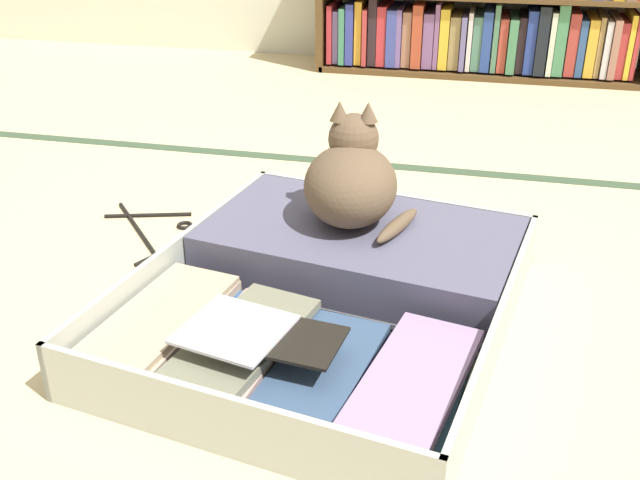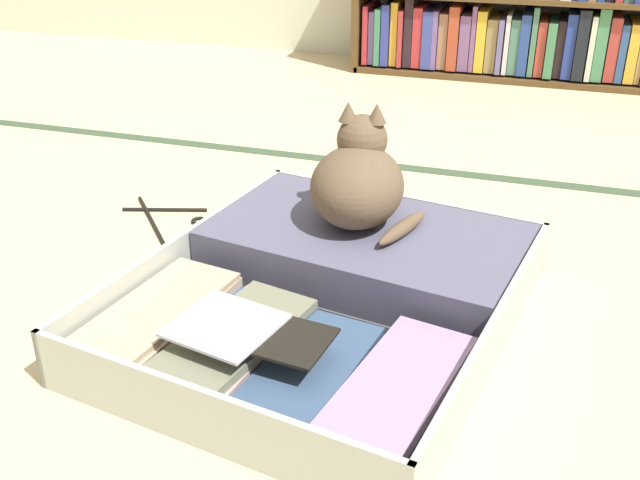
% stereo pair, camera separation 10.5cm
% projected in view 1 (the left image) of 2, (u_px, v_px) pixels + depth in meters
% --- Properties ---
extents(ground_plane, '(10.00, 10.00, 0.00)m').
position_uv_depth(ground_plane, '(235.00, 350.00, 1.45)').
color(ground_plane, '#CEBB89').
extents(tatami_border, '(4.80, 0.05, 0.00)m').
position_uv_depth(tatami_border, '(340.00, 162.00, 2.34)').
color(tatami_border, '#374C34').
rests_on(tatami_border, ground_plane).
extents(open_suitcase, '(0.84, 0.96, 0.12)m').
position_uv_depth(open_suitcase, '(335.00, 285.00, 1.57)').
color(open_suitcase, '#B3B8AB').
rests_on(open_suitcase, ground_plane).
extents(black_cat, '(0.27, 0.27, 0.26)m').
position_uv_depth(black_cat, '(352.00, 180.00, 1.65)').
color(black_cat, brown).
rests_on(black_cat, open_suitcase).
extents(clothes_hanger, '(0.30, 0.32, 0.01)m').
position_uv_depth(clothes_hanger, '(156.00, 231.00, 1.90)').
color(clothes_hanger, black).
rests_on(clothes_hanger, ground_plane).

